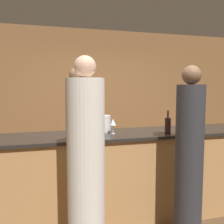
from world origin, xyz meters
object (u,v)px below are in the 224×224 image
object	(u,v)px
guest_1	(86,172)
ice_bucket	(103,124)
bartender	(77,138)
wine_bottle_0	(168,125)
guest_0	(189,162)

from	to	relation	value
guest_1	ice_bucket	xyz separation A→B (m)	(0.37, 0.89, 0.30)
bartender	ice_bucket	world-z (taller)	bartender
bartender	guest_1	xyz separation A→B (m)	(-0.12, -1.46, -0.01)
wine_bottle_0	ice_bucket	world-z (taller)	wine_bottle_0
bartender	guest_0	bearing A→B (deg)	124.33
guest_1	wine_bottle_0	distance (m)	1.23
guest_1	wine_bottle_0	xyz separation A→B (m)	(1.08, 0.51, 0.30)
guest_0	wine_bottle_0	bearing A→B (deg)	90.34
wine_bottle_0	bartender	bearing A→B (deg)	135.25
wine_bottle_0	ice_bucket	distance (m)	0.80
bartender	guest_0	distance (m)	1.70
guest_0	guest_1	bearing A→B (deg)	-177.01
bartender	wine_bottle_0	xyz separation A→B (m)	(0.96, -0.95, 0.29)
bartender	guest_1	distance (m)	1.47
guest_0	ice_bucket	bearing A→B (deg)	130.52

